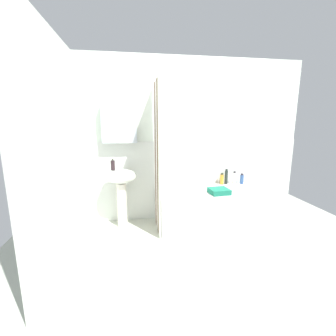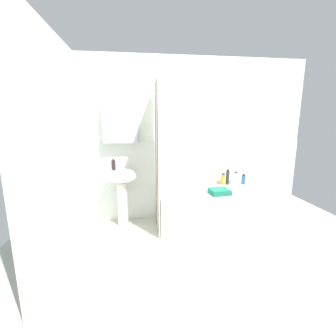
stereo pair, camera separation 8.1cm
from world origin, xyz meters
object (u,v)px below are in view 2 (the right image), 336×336
Objects in this scene: conditioner_bottle at (228,177)px; towel_folded at (219,191)px; soap_dispenser at (113,165)px; shampoo_bottle at (243,180)px; lotion_bottle at (236,178)px; sink at (122,185)px; bathtub at (209,208)px; body_wash_bottle at (223,179)px.

towel_folded is (-0.29, -0.45, -0.08)m from conditioner_bottle.
towel_folded is (1.41, -0.29, -0.35)m from soap_dispenser.
lotion_bottle reaches higher than shampoo_bottle.
sink reaches higher than lotion_bottle.
bathtub is 5.69× the size of towel_folded.
lotion_bottle is (1.82, 0.13, -0.28)m from soap_dispenser.
sink is at bearing -176.57° from lotion_bottle.
sink is 0.31m from soap_dispenser.
sink is 4.14× the size of lotion_bottle.
shampoo_bottle reaches higher than bathtub.
lotion_bottle is (0.50, 0.24, 0.36)m from bathtub.
conditioner_bottle is (1.70, 0.15, -0.27)m from soap_dispenser.
sink reaches higher than bathtub.
conditioner_bottle is (1.60, 0.13, 0.02)m from sink.
sink is 0.58× the size of bathtub.
conditioner_bottle is at bearing 5.17° from soap_dispenser.
body_wash_bottle is at bearing -176.79° from conditioner_bottle.
body_wash_bottle is (0.30, 0.26, 0.35)m from bathtub.
bathtub is 6.12× the size of conditioner_bottle.
body_wash_bottle is (-0.32, 0.02, 0.01)m from shampoo_bottle.
sink is 1.61m from conditioner_bottle.
towel_folded is (-0.54, -0.43, -0.04)m from shampoo_bottle.
lotion_bottle is 0.80× the size of towel_folded.
soap_dispenser is at bearing 175.18° from bathtub.
bathtub is 0.66m from lotion_bottle.
body_wash_bottle is (1.53, 0.12, -0.01)m from sink.
conditioner_bottle is 0.54m from towel_folded.
body_wash_bottle is at bearing 173.71° from lotion_bottle.
body_wash_bottle is (1.63, 0.15, -0.30)m from soap_dispenser.
lotion_bottle is at bearing -178.65° from shampoo_bottle.
lotion_bottle is 0.86× the size of conditioner_bottle.
towel_folded is at bearing -116.04° from body_wash_bottle.
bathtub is (1.33, -0.11, -0.64)m from soap_dispenser.
body_wash_bottle reaches higher than towel_folded.
sink is 5.25× the size of shampoo_bottle.
bathtub is at bearing -6.36° from sink.
bathtub is at bearing -4.82° from soap_dispenser.
sink is 1.54m from body_wash_bottle.
towel_folded is at bearing -11.76° from soap_dispenser.
sink reaches higher than conditioner_bottle.
shampoo_bottle is (1.85, 0.11, -0.01)m from sink.
shampoo_bottle is at bearing 3.28° from sink.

